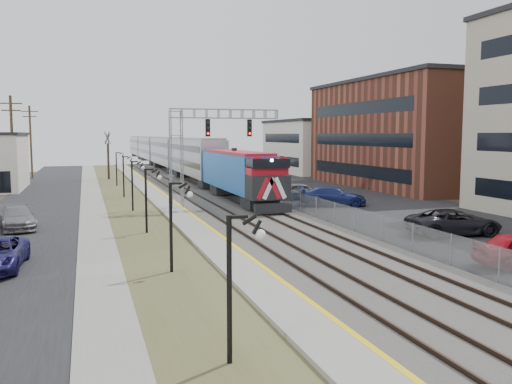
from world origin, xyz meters
name	(u,v)px	position (x,y,z in m)	size (l,w,h in m)	color
ground	(334,324)	(0.00, 0.00, 0.00)	(160.00, 160.00, 0.00)	#473D2D
street_west	(38,204)	(-11.50, 35.00, 0.02)	(7.00, 120.00, 0.04)	black
sidewalk	(92,202)	(-7.00, 35.00, 0.04)	(2.00, 120.00, 0.08)	gray
grass_median	(126,201)	(-4.00, 35.00, 0.03)	(4.00, 120.00, 0.06)	#494E29
platform	(159,199)	(-1.00, 35.00, 0.12)	(2.00, 120.00, 0.24)	gray
ballast_bed	(212,197)	(4.00, 35.00, 0.10)	(8.00, 120.00, 0.20)	#595651
parking_lot	(327,194)	(16.00, 35.00, 0.02)	(16.00, 120.00, 0.04)	black
platform_edge	(169,197)	(-0.12, 35.00, 0.24)	(0.24, 120.00, 0.01)	gold
track_near	(191,196)	(2.00, 35.00, 0.28)	(1.58, 120.00, 0.15)	#2D2119
track_far	(227,195)	(5.50, 35.00, 0.28)	(1.58, 120.00, 0.15)	#2D2119
train	(165,153)	(5.50, 77.55, 2.94)	(3.00, 108.65, 5.33)	#1453A7
signal_gantry	(197,140)	(1.22, 27.99, 5.59)	(9.00, 1.07, 8.15)	gray
lampposts	(146,201)	(-4.00, 18.29, 2.00)	(0.14, 62.14, 4.00)	black
fence	(254,189)	(8.20, 35.00, 0.80)	(0.04, 120.00, 1.60)	gray
buildings_east	(468,132)	(30.00, 31.18, 6.31)	(16.00, 76.00, 15.00)	gray
bare_trees	(27,171)	(-12.66, 38.91, 2.70)	(12.30, 42.30, 5.95)	#382D23
car_lot_c	(454,223)	(13.57, 11.76, 0.78)	(2.59, 5.62, 1.56)	black
car_lot_d	(333,197)	(12.49, 26.20, 0.81)	(2.27, 5.58, 1.62)	navy
car_lot_e	(301,191)	(11.67, 31.39, 0.78)	(1.83, 4.55, 1.55)	slate
car_lot_f	(300,192)	(11.84, 32.01, 0.65)	(1.38, 3.97, 1.31)	#0A3617
car_street_b	(17,218)	(-11.77, 21.99, 0.72)	(2.01, 4.96, 1.44)	slate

